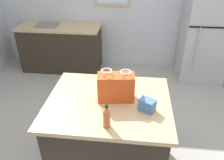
{
  "coord_description": "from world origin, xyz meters",
  "views": [
    {
      "loc": [
        0.07,
        -2.1,
        2.18
      ],
      "look_at": [
        -0.15,
        -0.08,
        0.95
      ],
      "focal_mm": 36.01,
      "sensor_mm": 36.0,
      "label": 1
    }
  ],
  "objects_px": {
    "refrigerator": "(206,33)",
    "shopping_bag": "(116,87)",
    "small_box": "(147,105)",
    "bottle": "(107,117)",
    "kitchen_island": "(109,135)"
  },
  "relations": [
    {
      "from": "kitchen_island",
      "to": "refrigerator",
      "type": "xyz_separation_m",
      "value": [
        1.43,
        2.2,
        0.41
      ]
    },
    {
      "from": "kitchen_island",
      "to": "small_box",
      "type": "height_order",
      "value": "small_box"
    },
    {
      "from": "bottle",
      "to": "refrigerator",
      "type": "bearing_deg",
      "value": 61.3
    },
    {
      "from": "small_box",
      "to": "bottle",
      "type": "distance_m",
      "value": 0.41
    },
    {
      "from": "small_box",
      "to": "bottle",
      "type": "relative_size",
      "value": 0.61
    },
    {
      "from": "refrigerator",
      "to": "shopping_bag",
      "type": "xyz_separation_m",
      "value": [
        -1.36,
        -2.16,
        0.17
      ]
    },
    {
      "from": "refrigerator",
      "to": "small_box",
      "type": "relative_size",
      "value": 12.82
    },
    {
      "from": "refrigerator",
      "to": "shopping_bag",
      "type": "distance_m",
      "value": 2.56
    },
    {
      "from": "refrigerator",
      "to": "small_box",
      "type": "xyz_separation_m",
      "value": [
        -1.07,
        -2.31,
        0.09
      ]
    },
    {
      "from": "small_box",
      "to": "bottle",
      "type": "bearing_deg",
      "value": -143.31
    },
    {
      "from": "kitchen_island",
      "to": "bottle",
      "type": "relative_size",
      "value": 5.33
    },
    {
      "from": "kitchen_island",
      "to": "shopping_bag",
      "type": "xyz_separation_m",
      "value": [
        0.06,
        0.04,
        0.58
      ]
    },
    {
      "from": "kitchen_island",
      "to": "bottle",
      "type": "bearing_deg",
      "value": -85.17
    },
    {
      "from": "refrigerator",
      "to": "bottle",
      "type": "distance_m",
      "value": 2.91
    },
    {
      "from": "shopping_bag",
      "to": "bottle",
      "type": "distance_m",
      "value": 0.39
    }
  ]
}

